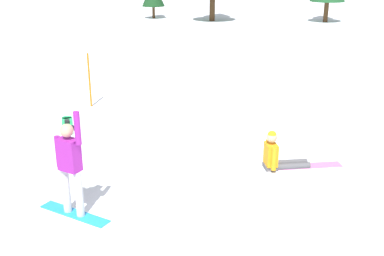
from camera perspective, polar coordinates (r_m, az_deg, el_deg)
The scene contains 5 objects.
ground_plane at distance 8.91m, azimuth 0.29°, elevation -11.17°, with size 800.00×800.00×0.00m, color silver.
snowboarder_foreground at distance 8.99m, azimuth -14.26°, elevation -4.44°, with size 1.53×0.73×2.07m.
snowboarder_midground at distance 11.07m, azimuth 10.26°, elevation -3.24°, with size 1.82×0.99×0.91m.
loose_snowboard_far_spare at distance 14.14m, azimuth -14.58°, elevation 0.35°, with size 1.04×1.65×0.09m.
trail_marker_pole at distance 15.57m, azimuth -12.07°, elevation 5.57°, with size 0.06×0.06×1.72m, color orange.
Camera 1 is at (1.58, -7.47, 4.59)m, focal length 44.94 mm.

